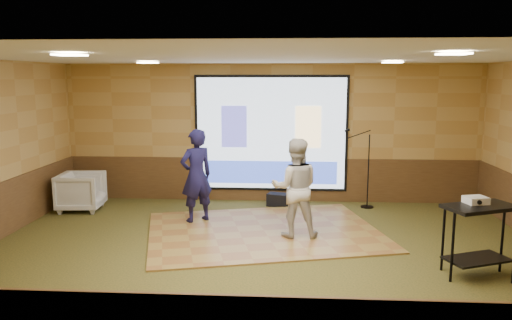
# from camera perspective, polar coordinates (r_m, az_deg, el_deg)

# --- Properties ---
(ground) EXTENTS (9.00, 9.00, 0.00)m
(ground) POSITION_cam_1_polar(r_m,az_deg,el_deg) (7.81, 0.80, -10.87)
(ground) COLOR #273417
(ground) RESTS_ON ground
(room_shell) EXTENTS (9.04, 7.04, 3.02)m
(room_shell) POSITION_cam_1_polar(r_m,az_deg,el_deg) (7.35, 0.84, 4.63)
(room_shell) COLOR tan
(room_shell) RESTS_ON ground
(wainscot_back) EXTENTS (9.00, 0.04, 0.95)m
(wainscot_back) POSITION_cam_1_polar(r_m,az_deg,el_deg) (11.03, 1.70, -2.24)
(wainscot_back) COLOR #4A2F18
(wainscot_back) RESTS_ON ground
(projector_screen) EXTENTS (3.32, 0.06, 2.52)m
(projector_screen) POSITION_cam_1_polar(r_m,az_deg,el_deg) (10.83, 1.72, 2.90)
(projector_screen) COLOR black
(projector_screen) RESTS_ON room_shell
(downlight_nw) EXTENTS (0.32, 0.32, 0.02)m
(downlight_nw) POSITION_cam_1_polar(r_m,az_deg,el_deg) (9.47, -12.26, 10.81)
(downlight_nw) COLOR beige
(downlight_nw) RESTS_ON room_shell
(downlight_ne) EXTENTS (0.32, 0.32, 0.02)m
(downlight_ne) POSITION_cam_1_polar(r_m,az_deg,el_deg) (9.30, 15.33, 10.72)
(downlight_ne) COLOR beige
(downlight_ne) RESTS_ON room_shell
(downlight_sw) EXTENTS (0.32, 0.32, 0.02)m
(downlight_sw) POSITION_cam_1_polar(r_m,az_deg,el_deg) (6.35, -20.50, 11.19)
(downlight_sw) COLOR beige
(downlight_sw) RESTS_ON room_shell
(downlight_se) EXTENTS (0.32, 0.32, 0.02)m
(downlight_se) POSITION_cam_1_polar(r_m,az_deg,el_deg) (6.10, 21.64, 11.21)
(downlight_se) COLOR beige
(downlight_se) RESTS_ON room_shell
(dance_floor) EXTENTS (4.62, 3.93, 0.03)m
(dance_floor) POSITION_cam_1_polar(r_m,az_deg,el_deg) (8.93, 0.91, -8.13)
(dance_floor) COLOR olive
(dance_floor) RESTS_ON ground
(player_left) EXTENTS (0.76, 0.71, 1.74)m
(player_left) POSITION_cam_1_polar(r_m,az_deg,el_deg) (9.35, -6.83, -1.78)
(player_left) COLOR #16143F
(player_left) RESTS_ON dance_floor
(player_right) EXTENTS (0.84, 0.67, 1.68)m
(player_right) POSITION_cam_1_polar(r_m,az_deg,el_deg) (8.44, 4.49, -3.18)
(player_right) COLOR beige
(player_right) RESTS_ON dance_floor
(av_table) EXTENTS (0.96, 0.51, 1.01)m
(av_table) POSITION_cam_1_polar(r_m,az_deg,el_deg) (7.45, 24.16, -6.94)
(av_table) COLOR black
(av_table) RESTS_ON ground
(projector) EXTENTS (0.34, 0.30, 0.09)m
(projector) POSITION_cam_1_polar(r_m,az_deg,el_deg) (7.44, 23.82, -4.21)
(projector) COLOR silver
(projector) RESTS_ON av_table
(mic_stand) EXTENTS (0.65, 0.27, 1.67)m
(mic_stand) POSITION_cam_1_polar(r_m,az_deg,el_deg) (10.69, 12.36, -2.73)
(mic_stand) COLOR black
(mic_stand) RESTS_ON ground
(banquet_chair) EXTENTS (0.93, 0.90, 0.78)m
(banquet_chair) POSITION_cam_1_polar(r_m,az_deg,el_deg) (10.86, -19.32, -3.41)
(banquet_chair) COLOR gray
(banquet_chair) RESTS_ON ground
(duffel_bag) EXTENTS (0.49, 0.40, 0.27)m
(duffel_bag) POSITION_cam_1_polar(r_m,az_deg,el_deg) (10.65, 2.52, -4.55)
(duffel_bag) COLOR black
(duffel_bag) RESTS_ON ground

